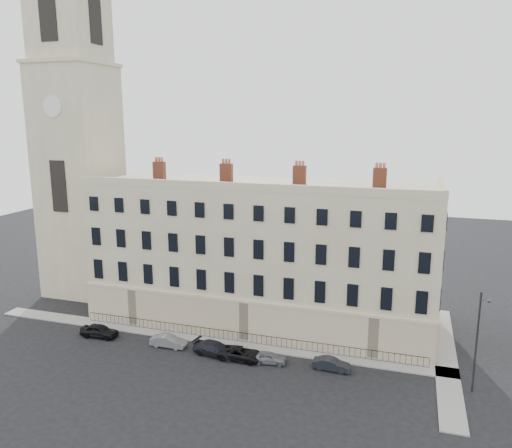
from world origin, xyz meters
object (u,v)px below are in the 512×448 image
object	(u,v)px
car_b	(169,341)
car_a	(99,331)
car_f	(331,364)
car_c	(215,349)
streetlamp	(478,338)
car_d	(240,354)
car_e	(269,358)

from	to	relation	value
car_b	car_a	bearing A→B (deg)	89.41
car_a	car_f	xyz separation A→B (m)	(23.52, 0.30, -0.11)
car_c	streetlamp	bearing A→B (deg)	-80.31
car_d	car_b	bearing A→B (deg)	87.47
streetlamp	car_f	bearing A→B (deg)	-165.28
car_f	car_c	bearing A→B (deg)	94.25
car_a	streetlamp	bearing A→B (deg)	-92.49
car_c	streetlamp	size ratio (longest dim) A/B	0.51
car_c	car_e	xyz separation A→B (m)	(5.23, 0.03, -0.10)
car_a	car_e	xyz separation A→B (m)	(17.94, -0.15, -0.12)
car_b	streetlamp	size ratio (longest dim) A/B	0.42
car_e	streetlamp	distance (m)	17.57
car_a	car_c	xyz separation A→B (m)	(12.71, -0.18, -0.02)
car_b	car_f	distance (m)	15.79
car_a	car_d	bearing A→B (deg)	-93.69
car_a	car_e	bearing A→B (deg)	-93.15
car_c	car_d	bearing A→B (deg)	-83.09
car_c	car_f	xyz separation A→B (m)	(10.81, 0.48, -0.09)
car_c	car_d	world-z (taller)	car_c
car_b	car_c	distance (m)	5.00
car_c	car_d	size ratio (longest dim) A/B	1.04
car_b	car_d	bearing A→B (deg)	-94.07
car_d	car_f	size ratio (longest dim) A/B	1.27
car_b	car_e	size ratio (longest dim) A/B	1.12
streetlamp	car_e	bearing A→B (deg)	-163.50
car_a	car_c	bearing A→B (deg)	-93.49
car_d	streetlamp	distance (m)	20.20
car_b	streetlamp	xyz separation A→B (m)	(27.28, 0.02, 4.13)
car_c	streetlamp	xyz separation A→B (m)	(22.29, 0.30, 4.08)
car_f	car_e	bearing A→B (deg)	96.27
car_c	car_e	distance (m)	5.23
car_e	streetlamp	bearing A→B (deg)	-95.59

